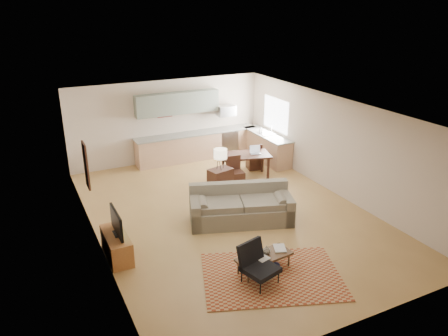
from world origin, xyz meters
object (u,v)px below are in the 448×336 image
coffee_table (264,263)px  tv_credenza (117,245)px  armchair (260,266)px  dining_table (245,166)px  console_table (220,181)px  sofa (241,205)px

coffee_table → tv_credenza: size_ratio=1.01×
armchair → dining_table: bearing=48.6°
dining_table → tv_credenza: bearing=-134.6°
armchair → tv_credenza: size_ratio=0.69×
armchair → console_table: armchair is taller
tv_credenza → dining_table: dining_table is taller
sofa → armchair: 2.51m
coffee_table → console_table: console_table is taller
sofa → dining_table: 2.90m
coffee_table → dining_table: size_ratio=0.80×
armchair → coffee_table: bearing=33.4°
sofa → coffee_table: bearing=-86.8°
armchair → console_table: (1.12, 4.05, -0.03)m
console_table → tv_credenza: bearing=-163.9°
armchair → sofa: bearing=54.5°
armchair → console_table: bearing=59.0°
sofa → armchair: (-0.85, -2.36, -0.05)m
armchair → tv_credenza: 3.10m
coffee_table → tv_credenza: tv_credenza is taller
coffee_table → armchair: (-0.28, -0.33, 0.22)m
armchair → tv_credenza: (-2.23, 2.14, -0.13)m
coffee_table → console_table: (0.83, 3.73, 0.20)m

